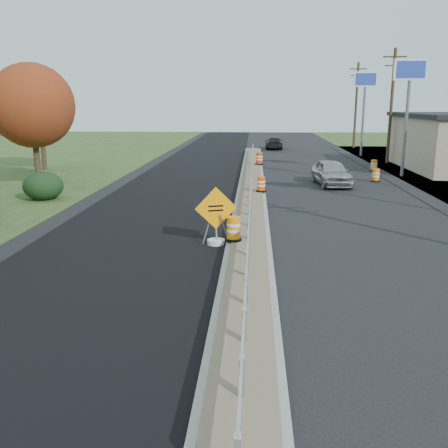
# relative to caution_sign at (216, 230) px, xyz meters

# --- Properties ---
(ground) EXTENTS (140.00, 140.00, 0.00)m
(ground) POSITION_rel_caution_sign_xyz_m (1.20, 2.04, -0.54)
(ground) COLOR black
(ground) RESTS_ON ground
(milled_overlay) EXTENTS (7.20, 120.00, 0.01)m
(milled_overlay) POSITION_rel_caution_sign_xyz_m (-3.20, 12.04, -0.53)
(milled_overlay) COLOR black
(milled_overlay) RESTS_ON ground
(median) EXTENTS (1.60, 55.00, 0.23)m
(median) POSITION_rel_caution_sign_xyz_m (1.20, 10.04, -0.43)
(median) COLOR gray
(median) RESTS_ON ground
(guardrail) EXTENTS (0.10, 46.15, 0.72)m
(guardrail) POSITION_rel_caution_sign_xyz_m (1.20, 11.04, 0.19)
(guardrail) COLOR silver
(guardrail) RESTS_ON median
(pylon_sign_mid) EXTENTS (2.20, 0.30, 7.90)m
(pylon_sign_mid) POSITION_rel_caution_sign_xyz_m (11.70, 18.04, 5.93)
(pylon_sign_mid) COLOR slate
(pylon_sign_mid) RESTS_ON ground
(pylon_sign_north) EXTENTS (2.20, 0.30, 7.90)m
(pylon_sign_north) POSITION_rel_caution_sign_xyz_m (11.70, 32.04, 5.93)
(pylon_sign_north) COLOR slate
(pylon_sign_north) RESTS_ON ground
(utility_pole_nmid) EXTENTS (1.90, 0.26, 9.40)m
(utility_pole_nmid) POSITION_rel_caution_sign_xyz_m (12.70, 26.04, 4.39)
(utility_pole_nmid) COLOR #473523
(utility_pole_nmid) RESTS_ON ground
(utility_pole_north) EXTENTS (1.90, 0.26, 9.40)m
(utility_pole_north) POSITION_rel_caution_sign_xyz_m (12.70, 41.04, 4.39)
(utility_pole_north) COLOR #473523
(utility_pole_north) RESTS_ON ground
(hedge_north) EXTENTS (2.09, 2.09, 1.52)m
(hedge_north) POSITION_rel_caution_sign_xyz_m (-9.80, 8.04, 0.22)
(hedge_north) COLOR black
(hedge_north) RESTS_ON ground
(tree_near_red) EXTENTS (4.95, 4.95, 7.35)m
(tree_near_red) POSITION_rel_caution_sign_xyz_m (-11.80, 12.04, 4.32)
(tree_near_red) COLOR #473523
(tree_near_red) RESTS_ON ground
(tree_near_back) EXTENTS (4.29, 4.29, 6.37)m
(tree_near_back) POSITION_rel_caution_sign_xyz_m (-14.80, 20.04, 3.67)
(tree_near_back) COLOR #473523
(tree_near_back) RESTS_ON ground
(caution_sign) EXTENTS (1.48, 0.64, 2.13)m
(caution_sign) POSITION_rel_caution_sign_xyz_m (0.00, 0.00, 0.00)
(caution_sign) COLOR white
(caution_sign) RESTS_ON ground
(barrel_median_near) EXTENTS (0.59, 0.59, 0.86)m
(barrel_median_near) POSITION_rel_caution_sign_xyz_m (0.65, -0.23, 0.10)
(barrel_median_near) COLOR black
(barrel_median_near) RESTS_ON median
(barrel_median_mid) EXTENTS (0.56, 0.56, 0.82)m
(barrel_median_mid) POSITION_rel_caution_sign_xyz_m (1.75, 9.98, 0.08)
(barrel_median_mid) COLOR black
(barrel_median_mid) RESTS_ON median
(barrel_median_far) EXTENTS (0.64, 0.64, 0.94)m
(barrel_median_far) POSITION_rel_caution_sign_xyz_m (1.75, 22.59, 0.14)
(barrel_median_far) COLOR black
(barrel_median_far) RESTS_ON median
(barrel_shoulder_near) EXTENTS (0.56, 0.56, 0.83)m
(barrel_shoulder_near) POSITION_rel_caution_sign_xyz_m (9.32, 15.58, -0.14)
(barrel_shoulder_near) COLOR black
(barrel_shoulder_near) RESTS_ON ground
(barrel_shoulder_mid) EXTENTS (0.58, 0.58, 0.84)m
(barrel_shoulder_mid) POSITION_rel_caution_sign_xyz_m (10.40, 20.83, -0.14)
(barrel_shoulder_mid) COLOR black
(barrel_shoulder_mid) RESTS_ON ground
(car_silver) EXTENTS (2.33, 4.78, 1.57)m
(car_silver) POSITION_rel_caution_sign_xyz_m (6.19, 13.96, 0.24)
(car_silver) COLOR #A8A8AC
(car_silver) RESTS_ON ground
(car_dark_far) EXTENTS (1.89, 4.57, 1.32)m
(car_dark_far) POSITION_rel_caution_sign_xyz_m (3.51, 39.23, 0.12)
(car_dark_far) COLOR black
(car_dark_far) RESTS_ON ground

